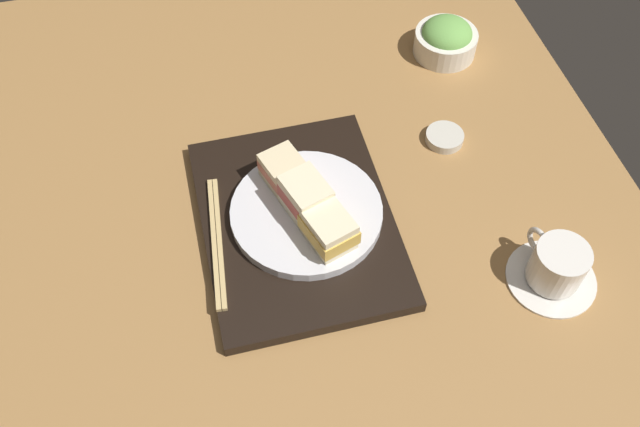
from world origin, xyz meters
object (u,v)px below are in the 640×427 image
sandwich_far (329,229)px  sandwich_middle (306,197)px  sandwich_plate (306,212)px  sandwich_near (285,172)px  salad_bowl (446,39)px  chopsticks_pair (217,241)px  coffee_cup (556,267)px  small_sauce_dish (445,137)px

sandwich_far → sandwich_middle: bearing=-162.4°
sandwich_plate → sandwich_near: size_ratio=2.72×
sandwich_near → sandwich_far: bearing=17.6°
sandwich_plate → salad_bowl: salad_bowl is taller
sandwich_plate → chopsticks_pair: 13.91cm
sandwich_plate → sandwich_near: 6.98cm
sandwich_near → sandwich_middle: 6.33cm
chopsticks_pair → sandwich_far: bearing=74.3°
chopsticks_pair → coffee_cup: size_ratio=1.75×
sandwich_far → small_sauce_dish: 30.15cm
chopsticks_pair → coffee_cup: bearing=70.4°
salad_bowl → sandwich_middle: bearing=-46.7°
sandwich_far → chopsticks_pair: sandwich_far is taller
sandwich_middle → coffee_cup: (17.89, 31.93, -3.49)cm
small_sauce_dish → sandwich_middle: bearing=-67.3°
sandwich_near → salad_bowl: bearing=125.8°
sandwich_plate → coffee_cup: 36.60cm
sandwich_near → sandwich_middle: bearing=17.6°
sandwich_middle → small_sauce_dish: 29.01cm
sandwich_far → chopsticks_pair: (-4.42, -15.71, -3.90)cm
sandwich_middle → coffee_cup: sandwich_middle is taller
sandwich_plate → sandwich_middle: (0.00, 0.00, 3.80)cm
coffee_cup → small_sauce_dish: 29.52cm
sandwich_far → small_sauce_dish: bearing=124.9°
sandwich_middle → small_sauce_dish: size_ratio=1.34×
sandwich_near → coffee_cup: size_ratio=0.64×
chopsticks_pair → small_sauce_dish: bearing=107.4°
small_sauce_dish → chopsticks_pair: bearing=-72.6°
sandwich_near → coffee_cup: sandwich_near is taller
sandwich_near → coffee_cup: (23.88, 33.83, -2.73)cm
sandwich_near → sandwich_far: size_ratio=0.95×
sandwich_middle → small_sauce_dish: sandwich_middle is taller
coffee_cup → chopsticks_pair: bearing=-109.6°
salad_bowl → chopsticks_pair: (33.21, -47.43, -0.69)cm
salad_bowl → chopsticks_pair: size_ratio=0.50×
sandwich_plate → sandwich_far: 7.16cm
sandwich_plate → coffee_cup: bearing=60.7°
sandwich_near → small_sauce_dish: (-4.97, 28.09, -5.21)cm
sandwich_near → coffee_cup: 41.50cm
sandwich_plate → sandwich_near: (-5.99, -1.90, 3.04)cm
sandwich_far → sandwich_plate: bearing=-162.4°
sandwich_plate → small_sauce_dish: 28.47cm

